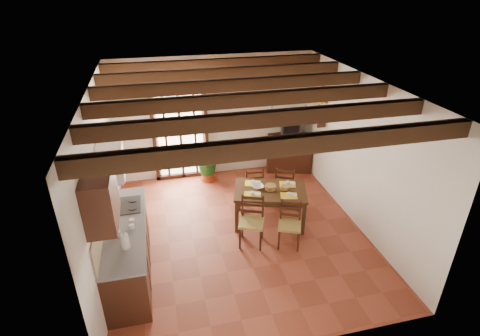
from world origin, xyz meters
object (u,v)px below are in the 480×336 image
object	(u,v)px
chair_near_right	(289,232)
pendant_lamp	(272,119)
sideboard	(289,153)
kitchen_counter	(128,249)
chair_far_right	(285,192)
potted_plant	(208,158)
crt_tv	(291,128)
dining_table	(270,194)
chair_near_left	(251,230)
chair_far_left	(253,191)

from	to	relation	value
chair_near_right	pendant_lamp	xyz separation A→B (m)	(-0.13, 0.85, 1.81)
sideboard	pendant_lamp	xyz separation A→B (m)	(-1.12, -1.91, 1.63)
kitchen_counter	pendant_lamp	size ratio (longest dim) A/B	2.66
kitchen_counter	chair_far_right	bearing A→B (deg)	23.95
potted_plant	sideboard	bearing A→B (deg)	1.91
kitchen_counter	crt_tv	xyz separation A→B (m)	(3.72, 2.82, 0.62)
chair_far_right	sideboard	xyz separation A→B (m)	(0.61, 1.45, 0.17)
chair_far_right	pendant_lamp	distance (m)	1.93
kitchen_counter	potted_plant	xyz separation A→B (m)	(1.72, 2.76, 0.10)
potted_plant	kitchen_counter	bearing A→B (deg)	-121.94
pendant_lamp	chair_far_right	bearing A→B (deg)	42.11
kitchen_counter	chair_near_right	xyz separation A→B (m)	(2.73, 0.07, -0.21)
dining_table	sideboard	xyz separation A→B (m)	(1.12, 2.01, -0.18)
dining_table	chair_far_right	world-z (taller)	chair_far_right
chair_near_right	dining_table	bearing A→B (deg)	122.26
sideboard	dining_table	bearing A→B (deg)	-104.26
chair_near_right	sideboard	world-z (taller)	sideboard
crt_tv	potted_plant	xyz separation A→B (m)	(-2.00, -0.06, -0.52)
dining_table	chair_far_right	bearing A→B (deg)	64.15
dining_table	chair_far_right	distance (m)	0.83
chair_near_right	crt_tv	xyz separation A→B (m)	(0.99, 2.75, 0.82)
chair_near_left	chair_far_right	bearing A→B (deg)	69.06
crt_tv	potted_plant	size ratio (longest dim) A/B	0.26
chair_near_right	kitchen_counter	bearing A→B (deg)	-155.95
chair_near_left	chair_near_right	size ratio (longest dim) A/B	1.08
sideboard	chair_near_right	bearing A→B (deg)	-94.89
sideboard	potted_plant	size ratio (longest dim) A/B	0.52
chair_near_left	kitchen_counter	bearing A→B (deg)	-151.47
pendant_lamp	chair_far_left	bearing A→B (deg)	100.90
chair_near_right	chair_far_left	bearing A→B (deg)	122.13
chair_far_left	pendant_lamp	bearing A→B (deg)	106.95
chair_near_right	potted_plant	xyz separation A→B (m)	(-1.01, 2.69, 0.30)
sideboard	kitchen_counter	bearing A→B (deg)	-127.84
chair_near_right	potted_plant	distance (m)	2.88
chair_far_right	dining_table	bearing A→B (deg)	76.67
chair_near_right	pendant_lamp	distance (m)	2.01
kitchen_counter	potted_plant	size ratio (longest dim) A/B	1.10
dining_table	chair_far_right	size ratio (longest dim) A/B	1.72
chair_near_right	chair_far_left	distance (m)	1.51
potted_plant	pendant_lamp	distance (m)	2.53
chair_far_right	chair_near_right	bearing A→B (deg)	102.70
chair_near_right	chair_far_left	xyz separation A→B (m)	(-0.25, 1.49, 0.00)
chair_far_left	crt_tv	xyz separation A→B (m)	(1.24, 1.25, 0.82)
crt_tv	chair_near_right	bearing A→B (deg)	-93.18
pendant_lamp	kitchen_counter	bearing A→B (deg)	-160.50
chair_far_left	potted_plant	xyz separation A→B (m)	(-0.75, 1.19, 0.30)
chair_far_left	potted_plant	world-z (taller)	potted_plant
chair_near_left	chair_far_left	world-z (taller)	chair_near_left
chair_far_left	potted_plant	bearing A→B (deg)	-51.67
sideboard	chair_near_left	bearing A→B (deg)	-107.52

